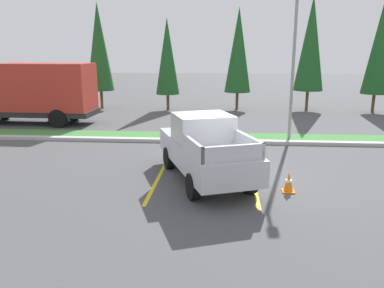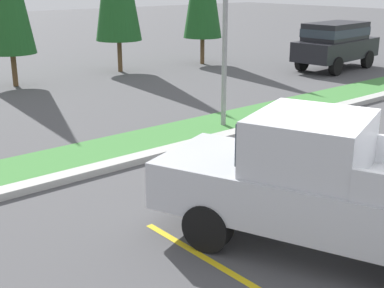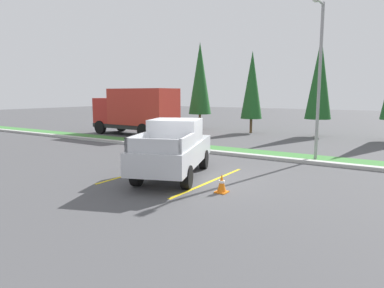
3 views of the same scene
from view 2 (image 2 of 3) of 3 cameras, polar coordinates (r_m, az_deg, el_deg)
The scene contains 7 objects.
ground_plane at distance 9.08m, azimuth 15.75°, elevation -9.17°, with size 120.00×120.00×0.00m, color #4C4C4F.
parking_line_near at distance 7.42m, azimuth 6.59°, elevation -15.06°, with size 0.12×4.80×0.01m, color yellow.
parking_line_far at distance 9.66m, azimuth 19.48°, elevation -7.86°, with size 0.12×4.80×0.01m, color yellow.
curb_strip at distance 12.28m, azimuth -3.70°, elevation -1.02°, with size 56.00×0.40×0.15m, color #B2B2AD.
grass_median at distance 13.15m, azimuth -6.56°, elevation -0.03°, with size 56.00×1.80×0.06m, color #42843D.
pickup_truck_main at distance 8.04m, azimuth 14.15°, elevation -4.48°, with size 3.62×5.55×2.10m.
suv_distant at distance 24.79m, azimuth 15.39°, elevation 10.64°, with size 4.75×2.27×2.10m.
Camera 2 is at (-6.88, -4.38, 4.00)m, focal length 49.04 mm.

